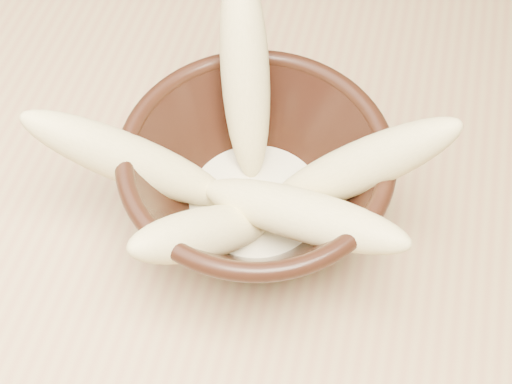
% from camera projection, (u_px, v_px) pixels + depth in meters
% --- Properties ---
extents(table, '(1.20, 0.80, 0.75)m').
position_uv_depth(table, '(36.00, 156.00, 0.69)').
color(table, tan).
rests_on(table, ground).
extents(bowl, '(0.19, 0.19, 0.10)m').
position_uv_depth(bowl, '(256.00, 185.00, 0.50)').
color(bowl, black).
rests_on(bowl, table).
extents(milk_puddle, '(0.11, 0.11, 0.01)m').
position_uv_depth(milk_puddle, '(256.00, 204.00, 0.52)').
color(milk_puddle, beige).
rests_on(milk_puddle, bowl).
extents(banana_upright, '(0.07, 0.12, 0.15)m').
position_uv_depth(banana_upright, '(245.00, 74.00, 0.50)').
color(banana_upright, '#D3C37D').
rests_on(banana_upright, bowl).
extents(banana_left, '(0.15, 0.07, 0.12)m').
position_uv_depth(banana_left, '(132.00, 161.00, 0.48)').
color(banana_left, '#D3C37D').
rests_on(banana_left, bowl).
extents(banana_right, '(0.14, 0.06, 0.13)m').
position_uv_depth(banana_right, '(357.00, 168.00, 0.47)').
color(banana_right, '#D3C37D').
rests_on(banana_right, bowl).
extents(banana_across, '(0.16, 0.08, 0.08)m').
position_uv_depth(banana_across, '(300.00, 214.00, 0.47)').
color(banana_across, '#D3C37D').
rests_on(banana_across, bowl).
extents(banana_front, '(0.10, 0.12, 0.10)m').
position_uv_depth(banana_front, '(204.00, 233.00, 0.46)').
color(banana_front, '#D3C37D').
rests_on(banana_front, bowl).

